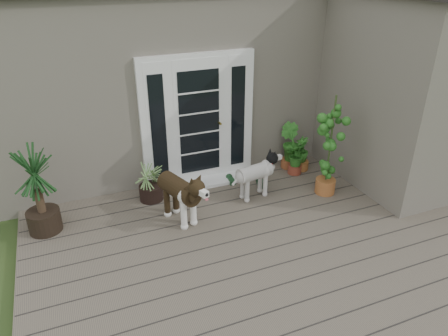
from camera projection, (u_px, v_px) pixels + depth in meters
name	position (u px, v px, depth m)	size (l,w,h in m)	color
deck	(269.00, 252.00, 5.56)	(6.20, 4.60, 0.12)	#6B5B4C
house_main	(174.00, 69.00, 8.39)	(7.40, 4.00, 3.10)	#665E54
house_wing	(401.00, 96.00, 6.77)	(1.60, 2.40, 3.10)	#665E54
door_unit	(198.00, 120.00, 6.79)	(1.90, 0.14, 2.15)	white
door_step	(204.00, 182.00, 7.10)	(1.60, 0.40, 0.05)	white
brindle_dog	(180.00, 197.00, 5.95)	(0.40, 0.93, 0.77)	#332412
white_dog	(254.00, 179.00, 6.58)	(0.33, 0.76, 0.64)	white
spider_plant	(150.00, 181.00, 6.50)	(0.62, 0.62, 0.66)	#8C9A5E
yucca	(38.00, 192.00, 5.62)	(0.86, 0.86, 1.24)	black
herb_a	(295.00, 161.00, 7.34)	(0.37, 0.37, 0.48)	#1E4E16
herb_b	(289.00, 152.00, 7.52)	(0.41, 0.41, 0.62)	#295B1A
herb_c	(301.00, 157.00, 7.49)	(0.31, 0.31, 0.48)	#1A5E1E
sapling	(330.00, 145.00, 6.46)	(0.50, 0.50, 1.70)	#22651D
clog_left	(231.00, 180.00, 7.14)	(0.14, 0.29, 0.09)	#16381B
clog_right	(261.00, 182.00, 7.04)	(0.14, 0.31, 0.09)	black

